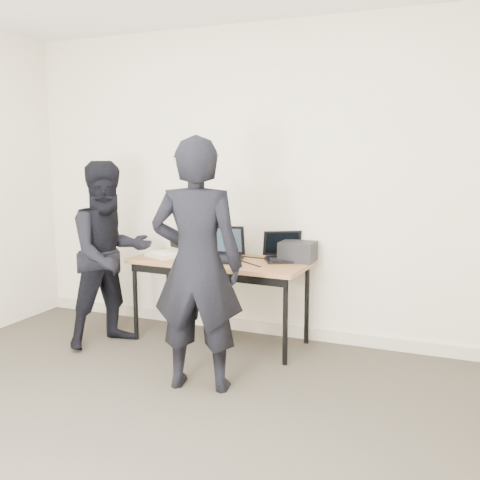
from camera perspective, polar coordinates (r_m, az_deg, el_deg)
The scene contains 13 objects.
room at distance 2.70m, azimuth -14.89°, elevation 3.57°, with size 4.60×4.60×2.80m.
desk at distance 4.53m, azimuth -2.22°, elevation -2.86°, with size 1.53×0.73×0.72m.
laptop_beige at distance 4.72m, azimuth -7.61°, elevation -1.13°, with size 0.39×0.39×0.24m.
laptop_center at distance 4.52m, azimuth -2.05°, elevation -1.32°, with size 0.41×0.40×0.28m.
laptop_right at distance 4.51m, azimuth 4.74°, elevation -1.46°, with size 0.43×0.43×0.24m.
leather_satchel at distance 4.77m, azimuth -3.07°, elevation 0.02°, with size 0.38×0.22×0.25m.
tissue at distance 4.74m, azimuth -2.74°, elevation 1.87°, with size 0.13×0.10×0.08m, color white.
equipment_box at distance 4.47m, azimuth 6.19°, elevation -1.23°, with size 0.28×0.24×0.16m, color black.
power_brick at distance 4.46m, azimuth -5.68°, elevation -2.13°, with size 0.07×0.05×0.03m, color black.
cables at distance 4.48m, azimuth -1.50°, elevation -2.18°, with size 0.81×0.41×0.01m.
person_typist at distance 3.61m, azimuth -4.61°, elevation -2.70°, with size 0.63×0.41×1.72m, color black.
person_observer at distance 4.60m, azimuth -13.70°, elevation -1.49°, with size 0.75×0.59×1.55m, color black.
baseboard at distance 4.92m, azimuth 1.68°, elevation -9.26°, with size 4.50×0.03×0.10m, color #BEB09D.
Camera 1 is at (1.61, -2.15, 1.59)m, focal length 40.00 mm.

